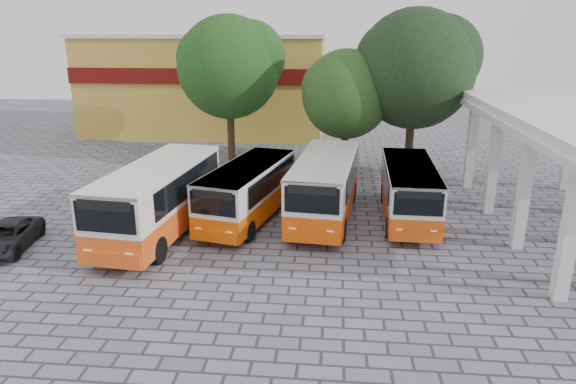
# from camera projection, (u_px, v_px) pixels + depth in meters

# --- Properties ---
(ground) EXTENTS (90.00, 90.00, 0.00)m
(ground) POSITION_uv_depth(u_px,v_px,m) (327.00, 258.00, 20.39)
(ground) COLOR slate
(ground) RESTS_ON ground
(shophouse_block) EXTENTS (20.40, 10.40, 8.30)m
(shophouse_block) POSITION_uv_depth(u_px,v_px,m) (209.00, 83.00, 44.78)
(shophouse_block) COLOR gold
(shophouse_block) RESTS_ON ground
(bus_far_left) EXTENTS (3.50, 8.89, 3.12)m
(bus_far_left) POSITION_uv_depth(u_px,v_px,m) (159.00, 195.00, 22.23)
(bus_far_left) COLOR #EC4E11
(bus_far_left) RESTS_ON ground
(bus_centre_left) EXTENTS (3.84, 7.82, 2.68)m
(bus_centre_left) POSITION_uv_depth(u_px,v_px,m) (248.00, 189.00, 23.97)
(bus_centre_left) COLOR #DF4E00
(bus_centre_left) RESTS_ON ground
(bus_centre_right) EXTENTS (3.38, 8.46, 2.97)m
(bus_centre_right) POSITION_uv_depth(u_px,v_px,m) (325.00, 184.00, 24.19)
(bus_centre_right) COLOR #ED4902
(bus_centre_right) RESTS_ON ground
(bus_far_right) EXTENTS (2.48, 7.42, 2.65)m
(bus_far_right) POSITION_uv_depth(u_px,v_px,m) (409.00, 188.00, 24.10)
(bus_far_right) COLOR #E34C09
(bus_far_right) RESTS_ON ground
(tree_left) EXTENTS (7.12, 6.78, 9.67)m
(tree_left) POSITION_uv_depth(u_px,v_px,m) (230.00, 64.00, 33.77)
(tree_left) COLOR #44311B
(tree_left) RESTS_ON ground
(tree_middle) EXTENTS (5.66, 5.39, 7.62)m
(tree_middle) POSITION_uv_depth(u_px,v_px,m) (347.00, 91.00, 30.97)
(tree_middle) COLOR black
(tree_middle) RESTS_ON ground
(tree_right) EXTENTS (7.47, 7.12, 9.97)m
(tree_right) POSITION_uv_depth(u_px,v_px,m) (416.00, 65.00, 30.45)
(tree_right) COLOR #3E2D1D
(tree_right) RESTS_ON ground
(parked_car) EXTENTS (2.44, 4.22, 1.11)m
(parked_car) POSITION_uv_depth(u_px,v_px,m) (6.00, 237.00, 21.02)
(parked_car) COLOR black
(parked_car) RESTS_ON ground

